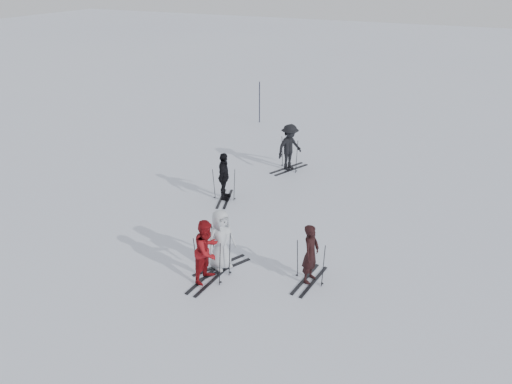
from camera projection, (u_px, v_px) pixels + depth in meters
ground at (242, 234)px, 15.24m from camera, size 120.00×120.00×0.00m
skier_near_dark at (311, 255)px, 12.68m from camera, size 0.44×0.62×1.60m
skier_red at (207, 252)px, 12.70m from camera, size 0.71×0.88×1.72m
skier_grey at (221, 241)px, 13.22m from camera, size 0.86×0.99×1.70m
skier_uphill_left at (224, 177)px, 17.12m from camera, size 0.69×1.06×1.68m
skier_uphill_far at (290, 148)px, 19.61m from camera, size 1.10×1.36×1.83m
skis_near_dark at (310, 261)px, 12.76m from camera, size 1.71×1.02×1.19m
skis_red at (208, 260)px, 12.80m from camera, size 1.73×1.00×1.22m
skis_grey at (221, 248)px, 13.31m from camera, size 1.96×1.60×1.26m
skis_uphill_left at (224, 184)px, 17.23m from camera, size 1.79×1.30×1.17m
skis_uphill_far at (289, 154)px, 19.71m from camera, size 2.07×1.64×1.34m
piste_marker at (259, 102)px, 25.41m from camera, size 0.05×0.05×2.09m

